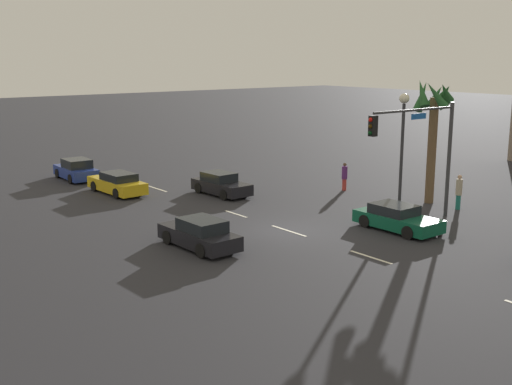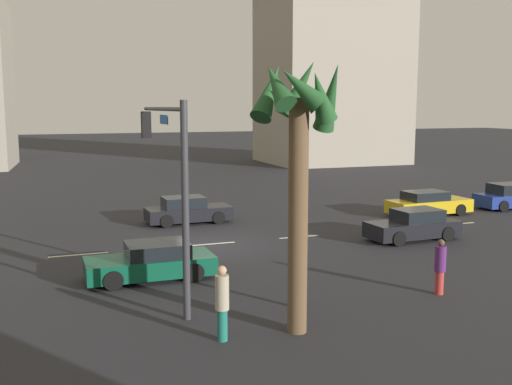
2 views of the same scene
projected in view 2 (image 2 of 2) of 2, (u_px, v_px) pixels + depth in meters
name	position (u px, v px, depth m)	size (l,w,h in m)	color
ground_plane	(210.00, 244.00, 25.42)	(220.00, 220.00, 0.00)	#28282D
lane_stripe_1	(454.00, 224.00, 29.73)	(2.45, 0.14, 0.01)	silver
lane_stripe_2	(299.00, 237.00, 26.84)	(1.92, 0.14, 0.01)	silver
lane_stripe_3	(207.00, 244.00, 25.37)	(2.50, 0.14, 0.01)	silver
lane_stripe_4	(78.00, 255.00, 23.58)	(2.30, 0.14, 0.01)	silver
car_1	(413.00, 226.00, 26.23)	(4.20, 1.91, 1.36)	black
car_2	(428.00, 204.00, 32.15)	(4.68, 1.98, 1.32)	gold
car_3	(152.00, 262.00, 20.26)	(4.31, 1.95, 1.25)	#0F5138
car_4	(188.00, 211.00, 29.97)	(4.30, 1.88, 1.35)	black
car_5	(511.00, 197.00, 34.31)	(4.22, 2.04, 1.45)	navy
traffic_signal	(168.00, 163.00, 17.93)	(0.32, 6.36, 6.01)	#38383D
streetlamp	(302.00, 158.00, 16.71)	(0.56, 0.56, 6.30)	#2D2D33
pedestrian_0	(222.00, 301.00, 14.80)	(0.35, 0.35, 1.94)	#1E7266
pedestrian_1	(440.00, 265.00, 18.53)	(0.38, 0.38, 1.76)	#BF3833
palm_tree_1	(299.00, 138.00, 14.89)	(2.43, 2.36, 7.12)	brown
building_2	(331.00, 58.00, 61.52)	(13.46, 11.11, 21.55)	#9E9384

